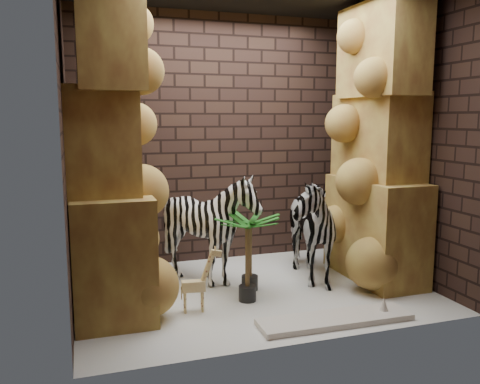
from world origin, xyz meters
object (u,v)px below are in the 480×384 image
object	(u,v)px
giraffe_toy	(193,279)
surfboard	(335,319)
zebra_left	(209,233)
palm_front	(250,252)
zebra_right	(302,218)
palm_back	(247,259)

from	to	relation	value
giraffe_toy	surfboard	distance (m)	1.31
zebra_left	palm_front	size ratio (longest dim) A/B	1.50
zebra_right	palm_back	bearing A→B (deg)	-143.10
zebra_right	zebra_left	distance (m)	1.03
giraffe_toy	palm_front	world-z (taller)	palm_front
giraffe_toy	palm_back	world-z (taller)	palm_back
zebra_right	palm_back	xyz separation A→B (m)	(-0.79, -0.46, -0.27)
palm_back	palm_front	bearing A→B (deg)	66.64
zebra_right	palm_front	bearing A→B (deg)	-158.43
zebra_left	surfboard	xyz separation A→B (m)	(0.78, -1.33, -0.52)
surfboard	palm_back	bearing A→B (deg)	129.33
zebra_right	giraffe_toy	distance (m)	1.51
surfboard	zebra_left	bearing A→B (deg)	121.68
zebra_left	giraffe_toy	size ratio (longest dim) A/B	1.95
zebra_right	zebra_left	xyz separation A→B (m)	(-1.01, 0.15, -0.13)
zebra_right	surfboard	xyz separation A→B (m)	(-0.23, -1.18, -0.66)
zebra_left	surfboard	size ratio (longest dim) A/B	0.88
zebra_right	surfboard	size ratio (longest dim) A/B	0.99
zebra_left	surfboard	bearing A→B (deg)	-48.98
zebra_left	palm_back	xyz separation A→B (m)	(0.22, -0.61, -0.13)
palm_front	palm_back	distance (m)	0.31
zebra_right	palm_front	xyz separation A→B (m)	(-0.67, -0.18, -0.28)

